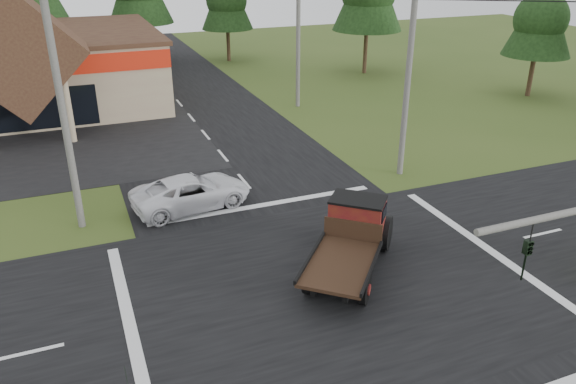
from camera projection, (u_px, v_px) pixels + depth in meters
ground at (329, 284)px, 20.28m from camera, size 120.00×120.00×0.00m
road_ns at (329, 283)px, 20.27m from camera, size 12.00×120.00×0.02m
road_ew at (329, 283)px, 20.27m from camera, size 120.00×12.00×0.02m
utility_pole_nw at (62, 105)px, 22.09m from camera, size 2.00×0.30×10.50m
utility_pole_ne at (409, 62)px, 27.30m from camera, size 2.00×0.30×11.50m
utility_pole_n at (298, 26)px, 39.19m from camera, size 2.00×0.30×11.20m
tree_side_e_near at (542, 16)px, 41.78m from camera, size 5.04×5.04×9.09m
antique_flatbed_truck at (349, 242)px, 20.52m from camera, size 5.69×6.07×2.52m
white_pickup at (191, 192)px, 25.74m from camera, size 5.76×3.29×1.51m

